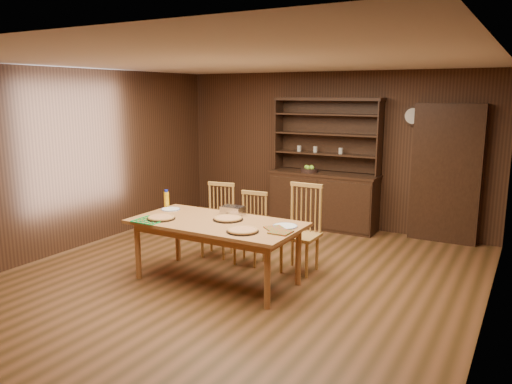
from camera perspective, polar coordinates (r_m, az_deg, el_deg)
The scene contains 20 objects.
floor at distance 6.26m, azimuth -1.99°, elevation -9.80°, with size 6.00×6.00×0.00m, color brown.
room_shell at distance 5.88m, azimuth -2.09°, elevation 4.70°, with size 6.00×6.00×6.00m.
china_hutch at distance 8.47m, azimuth 7.76°, elevation -0.09°, with size 1.84×0.52×2.17m.
doorway at distance 8.05m, azimuth 20.90°, elevation 1.95°, with size 1.00×0.18×2.10m, color #311C10.
wall_clock at distance 8.12m, azimuth 17.52°, elevation 8.29°, with size 0.30×0.05×0.30m.
dining_table at distance 5.97m, azimuth -4.56°, elevation -4.05°, with size 2.04×1.02×0.75m.
chair_left at distance 7.03m, azimuth -4.26°, elevation -2.86°, with size 0.48×0.46×1.02m.
chair_center at distance 6.69m, azimuth -0.52°, elevation -3.84°, with size 0.42×0.40×0.96m.
chair_right at distance 6.39m, azimuth 5.33°, elevation -3.76°, with size 0.46×0.44×1.12m.
pizza_left at distance 6.14m, azimuth -10.79°, elevation -2.91°, with size 0.34×0.34×0.04m.
pizza_right at distance 5.49m, azimuth -1.54°, elevation -4.41°, with size 0.36×0.36×0.04m.
pizza_center at distance 6.00m, azimuth -3.22°, elevation -3.04°, with size 0.37×0.37×0.04m.
cooling_rack at distance 6.10m, azimuth -11.99°, elevation -3.14°, with size 0.33×0.33×0.02m, color green, non-canonical shape.
plate_left at distance 6.60m, azimuth -9.72°, elevation -1.95°, with size 0.25×0.25×0.02m.
plate_right at distance 5.70m, azimuth 3.35°, elevation -3.91°, with size 0.28×0.28×0.02m.
foil_dish at distance 6.24m, azimuth -2.67°, elevation -2.12°, with size 0.27×0.19×0.11m, color white.
juice_bottle at distance 6.73m, azimuth -10.19°, elevation -0.81°, with size 0.07×0.07×0.24m.
pot_holder_a at distance 5.46m, azimuth 2.83°, elevation -4.60°, with size 0.22×0.22×0.02m, color red.
pot_holder_b at distance 5.61m, azimuth 2.13°, elevation -4.16°, with size 0.20×0.20×0.02m, color red.
fruit_bowl at distance 8.44m, azimuth 6.11°, elevation 2.57°, with size 0.29×0.29×0.12m.
Camera 1 is at (3.06, -4.97, 2.25)m, focal length 35.00 mm.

